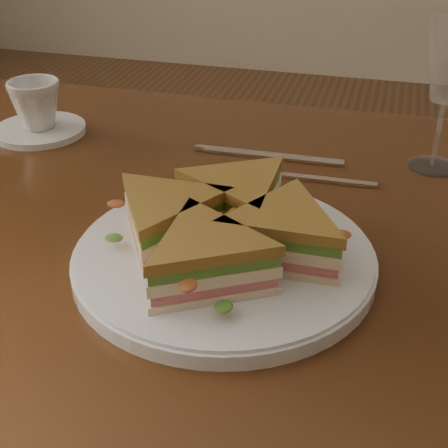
# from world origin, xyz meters

# --- Properties ---
(table) EXTENTS (1.20, 0.80, 0.75)m
(table) POSITION_xyz_m (0.00, 0.00, 0.65)
(table) COLOR #32190B
(table) RESTS_ON ground
(plate) EXTENTS (0.31, 0.31, 0.02)m
(plate) POSITION_xyz_m (-0.02, -0.10, 0.76)
(plate) COLOR white
(plate) RESTS_ON table
(sandwich_wedges) EXTENTS (0.27, 0.27, 0.06)m
(sandwich_wedges) POSITION_xyz_m (-0.02, -0.10, 0.80)
(sandwich_wedges) COLOR beige
(sandwich_wedges) RESTS_ON plate
(crisps_mound) EXTENTS (0.09, 0.09, 0.05)m
(crisps_mound) POSITION_xyz_m (-0.02, -0.10, 0.79)
(crisps_mound) COLOR #D7601B
(crisps_mound) RESTS_ON plate
(spoon) EXTENTS (0.18, 0.03, 0.01)m
(spoon) POSITION_xyz_m (-0.02, 0.12, 0.75)
(spoon) COLOR silver
(spoon) RESTS_ON table
(knife) EXTENTS (0.22, 0.02, 0.00)m
(knife) POSITION_xyz_m (-0.04, 0.18, 0.75)
(knife) COLOR silver
(knife) RESTS_ON table
(saucer) EXTENTS (0.14, 0.14, 0.01)m
(saucer) POSITION_xyz_m (-0.39, 0.17, 0.76)
(saucer) COLOR white
(saucer) RESTS_ON table
(coffee_cup) EXTENTS (0.08, 0.08, 0.07)m
(coffee_cup) POSITION_xyz_m (-0.39, 0.17, 0.80)
(coffee_cup) COLOR white
(coffee_cup) RESTS_ON saucer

